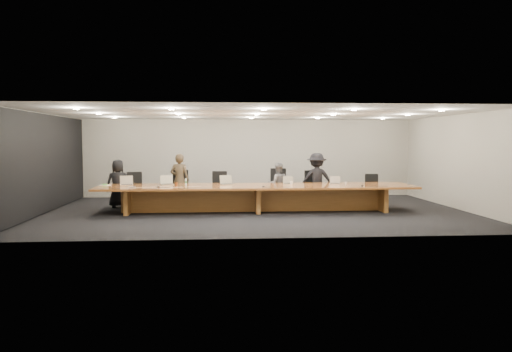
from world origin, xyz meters
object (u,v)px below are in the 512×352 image
Objects in this scene: chair_mid_right at (277,187)px; person_c at (278,184)px; chair_far_right at (372,189)px; chair_far_left at (136,189)px; conference_table at (257,193)px; chair_right at (314,188)px; person_d at (317,179)px; laptop_d at (288,180)px; person_b at (180,180)px; laptop_e at (335,180)px; paper_cup_far at (346,183)px; mic_right at (362,186)px; chair_mid_left at (219,189)px; laptop_a at (127,180)px; mic_left at (158,187)px; av_box at (132,187)px; laptop_c at (227,180)px; person_a at (118,183)px; mic_center at (263,186)px; chair_left at (180,188)px; amber_mug at (176,184)px; laptop_b at (167,180)px; paper_cup_near at (291,183)px; water_bottle at (186,182)px.

chair_mid_right is 0.88× the size of person_c.
chair_far_left is at bearing -170.01° from chair_far_right.
chair_right is at bearing 32.84° from conference_table.
person_d is 1.25m from laptop_d.
person_b is at bearing -170.05° from chair_far_right.
paper_cup_far is (0.28, -0.24, -0.08)m from laptop_e.
mic_right reaches higher than conference_table.
chair_mid_left reaches higher than laptop_a.
chair_far_right is 6.73m from mic_left.
laptop_d is at bearing -10.93° from laptop_a.
mic_left is (0.69, 0.09, 0.00)m from av_box.
person_d is 5.65m from av_box.
chair_mid_left reaches higher than chair_far_right.
laptop_c reaches higher than mic_left.
av_box is (-3.44, -0.47, 0.24)m from conference_table.
mic_right is (4.04, -1.66, 0.21)m from chair_mid_left.
paper_cup_far is 0.63× the size of mic_left.
person_c is (-3.03, -0.05, 0.18)m from chair_far_right.
person_a reaches higher than mic_left.
laptop_e is at bearing -14.47° from chair_mid_right.
conference_table is 3.00m from mic_right.
mic_right is at bearing 1.26° from mic_center.
chair_mid_right is 1.88m from mic_center.
chair_right is at bearing -167.43° from person_b.
paper_cup_far reaches higher than mic_right.
chair_left is at bearing 174.33° from person_a.
mic_center is at bearing -11.96° from av_box.
person_c is 12.97× the size of amber_mug.
amber_mug is (-4.17, -1.20, 0.24)m from chair_right.
laptop_b reaches higher than paper_cup_near.
mic_right is (5.24, -1.67, 0.19)m from chair_left.
chair_far_right is 7.43m from av_box.
chair_mid_right is 11.54× the size of mic_center.
mic_left is at bearing -79.46° from chair_far_left.
laptop_d is (3.55, 0.02, -0.02)m from laptop_b.
person_d is 16.80× the size of paper_cup_near.
laptop_c is 4.53× the size of paper_cup_far.
paper_cup_far is at bearing -0.99° from water_bottle.
laptop_a is 6.36m from paper_cup_far.
av_box is at bearing -140.52° from chair_mid_right.
conference_table is 29.39× the size of laptop_e.
chair_mid_left is at bearing -161.55° from chair_mid_right.
laptop_e is at bearing 164.86° from person_a.
chair_right reaches higher than av_box.
amber_mug is at bearing -60.80° from chair_far_left.
chair_right reaches higher than conference_table.
paper_cup_near is at bearing 4.86° from amber_mug.
laptop_b is (-1.50, -0.83, 0.34)m from chair_mid_left.
person_a is 5.25m from paper_cup_near.
water_bottle is at bearing 173.33° from mic_right.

